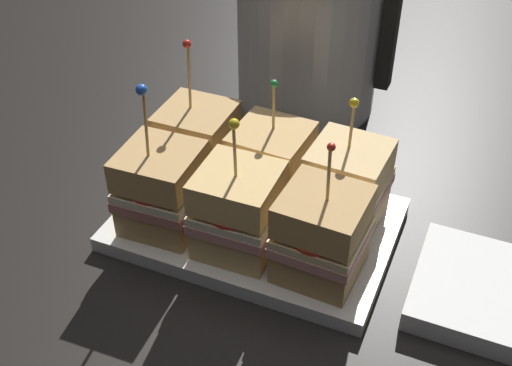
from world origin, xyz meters
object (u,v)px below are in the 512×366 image
serving_platter (256,224)px  sandwich_front_left (162,189)px  sandwich_back_center (270,164)px  sandwich_back_right (347,183)px  sandwich_front_right (321,235)px  napkin_stack (486,293)px  kettle_steel (309,33)px  sandwich_front_center (237,210)px  sandwich_back_left (198,145)px

serving_platter → sandwich_front_left: size_ratio=1.73×
serving_platter → sandwich_back_center: size_ratio=2.02×
serving_platter → sandwich_front_left: sandwich_front_left is taller
serving_platter → sandwich_back_right: bearing=26.0°
sandwich_front_right → napkin_stack: bearing=13.9°
kettle_steel → sandwich_front_left: bearing=-98.1°
sandwich_front_left → kettle_steel: kettle_steel is taller
sandwich_front_center → napkin_stack: bearing=8.7°
sandwich_front_left → sandwich_front_right: size_ratio=1.10×
sandwich_back_center → kettle_steel: size_ratio=0.61×
sandwich_front_right → sandwich_back_right: size_ratio=1.07×
kettle_steel → napkin_stack: (0.30, -0.30, -0.10)m
sandwich_front_center → sandwich_back_right: (0.09, 0.09, -0.00)m
serving_platter → sandwich_back_right: sandwich_back_right is taller
sandwich_front_left → kettle_steel: size_ratio=0.71×
sandwich_front_right → sandwich_back_right: bearing=90.7°
sandwich_front_center → sandwich_front_right: sandwich_front_center is taller
sandwich_front_left → sandwich_back_right: bearing=26.6°
sandwich_back_right → napkin_stack: size_ratio=1.06×
sandwich_front_center → sandwich_front_right: size_ratio=1.01×
sandwich_back_center → kettle_steel: bearing=99.6°
sandwich_front_center → sandwich_back_right: sandwich_front_center is taller
serving_platter → sandwich_front_right: 0.12m
sandwich_front_left → sandwich_back_right: (0.18, 0.09, -0.00)m
serving_platter → kettle_steel: bearing=98.4°
sandwich_front_left → sandwich_back_center: (0.09, 0.09, -0.00)m
sandwich_back_center → sandwich_back_right: (0.09, 0.00, 0.00)m
sandwich_front_right → sandwich_back_left: bearing=153.5°
sandwich_front_left → kettle_steel: bearing=81.9°
serving_platter → napkin_stack: size_ratio=2.15×
sandwich_front_center → sandwich_back_center: sandwich_front_center is taller
sandwich_back_center → napkin_stack: sandwich_back_center is taller
kettle_steel → sandwich_front_right: bearing=-68.4°
serving_platter → napkin_stack: napkin_stack is taller
napkin_stack → kettle_steel: bearing=135.0°
sandwich_back_center → sandwich_back_right: 0.09m
sandwich_back_right → napkin_stack: bearing=-17.4°
sandwich_front_center → sandwich_back_left: bearing=135.3°
sandwich_front_left → napkin_stack: bearing=6.4°
serving_platter → sandwich_back_left: bearing=155.1°
sandwich_front_center → kettle_steel: bearing=97.0°
sandwich_back_center → sandwich_front_center: bearing=-90.2°
serving_platter → sandwich_front_center: bearing=-92.0°
sandwich_front_left → sandwich_front_center: bearing=-0.4°
sandwich_front_center → sandwich_back_right: 0.13m
sandwich_front_left → kettle_steel: 0.34m
sandwich_back_right → napkin_stack: (0.17, -0.05, -0.05)m
sandwich_back_right → sandwich_back_left: bearing=-179.9°
serving_platter → sandwich_back_left: 0.12m
sandwich_back_left → sandwich_back_center: sandwich_back_left is taller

